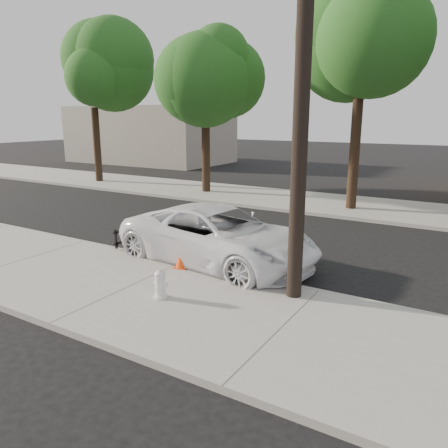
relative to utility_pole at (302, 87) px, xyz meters
The scene contains 12 objects.
ground 6.51m from the utility_pole, 143.13° to the left, with size 120.00×120.00×0.00m, color black.
near_sidewalk 6.07m from the utility_pole, 156.04° to the right, with size 90.00×4.40×0.15m, color gray.
far_sidewalk 12.64m from the utility_pole, 107.82° to the left, with size 90.00×5.00×0.15m, color gray.
curb_near 5.89m from the utility_pole, behind, with size 90.00×0.12×0.16m, color #9E9B93.
building_far 32.82m from the utility_pole, 136.11° to the left, with size 14.00×8.00×5.00m, color gray.
utility_pole is the anchor object (origin of this frame).
tree_a 20.43m from the utility_pole, 148.77° to the left, with size 4.65×4.50×9.00m.
tree_b 14.37m from the utility_pole, 131.18° to the left, with size 4.34×4.20×8.45m.
tree_c 10.66m from the utility_pole, 97.63° to the left, with size 4.96×4.80×9.55m.
police_cruiser 5.00m from the utility_pole, 155.09° to the left, with size 2.73×5.93×1.65m, color white.
fire_hydrant 5.21m from the utility_pole, 146.28° to the right, with size 0.34×0.31×0.64m.
traffic_cone 5.36m from the utility_pole, behind, with size 0.42×0.42×0.71m.
Camera 1 is at (7.05, -11.47, 4.13)m, focal length 35.00 mm.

